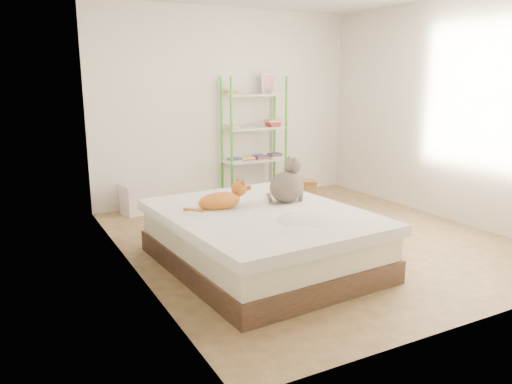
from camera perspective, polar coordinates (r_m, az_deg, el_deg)
room at (r=5.16m, az=6.64°, el=8.56°), size 3.81×4.21×2.61m
bed at (r=4.57m, az=0.66°, el=-5.31°), size 1.76×2.13×0.52m
orange_cat at (r=4.53m, az=-4.19°, el=-0.78°), size 0.52×0.32×0.20m
grey_cat at (r=4.77m, az=3.54°, el=1.35°), size 0.41×0.35×0.43m
shelf_unit at (r=6.97m, az=-0.18°, el=5.52°), size 0.88×0.36×1.74m
cardboard_box at (r=6.67m, az=4.81°, el=-0.18°), size 0.62×0.65×0.39m
white_bin at (r=6.45m, az=-13.64°, el=-0.76°), size 0.40×0.36×0.39m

